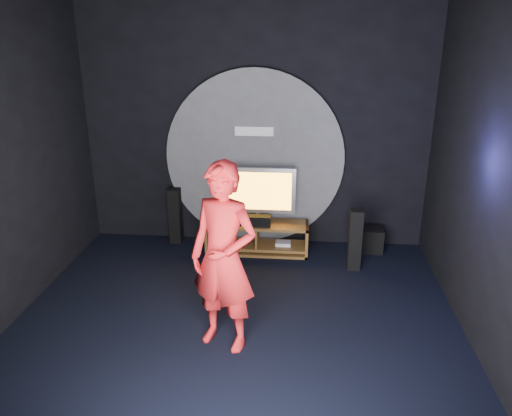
% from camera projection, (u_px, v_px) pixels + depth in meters
% --- Properties ---
extents(floor, '(5.00, 5.00, 0.00)m').
position_uv_depth(floor, '(234.00, 331.00, 5.45)').
color(floor, black).
rests_on(floor, ground).
extents(back_wall, '(5.00, 0.04, 3.50)m').
position_uv_depth(back_wall, '(255.00, 128.00, 7.18)').
color(back_wall, black).
rests_on(back_wall, ground).
extents(front_wall, '(5.00, 0.04, 3.50)m').
position_uv_depth(front_wall, '(164.00, 318.00, 2.51)').
color(front_wall, black).
rests_on(front_wall, ground).
extents(right_wall, '(0.04, 5.00, 3.50)m').
position_uv_depth(right_wall, '(498.00, 184.00, 4.63)').
color(right_wall, black).
rests_on(right_wall, ground).
extents(wall_disc_panel, '(2.60, 0.11, 2.60)m').
position_uv_depth(wall_disc_panel, '(255.00, 159.00, 7.28)').
color(wall_disc_panel, '#515156').
rests_on(wall_disc_panel, ground).
extents(media_console, '(1.48, 0.45, 0.45)m').
position_uv_depth(media_console, '(258.00, 239.00, 7.29)').
color(media_console, brown).
rests_on(media_console, ground).
extents(tv, '(1.08, 0.22, 0.81)m').
position_uv_depth(tv, '(258.00, 193.00, 7.11)').
color(tv, '#B2B2B9').
rests_on(tv, media_console).
extents(center_speaker, '(0.40, 0.15, 0.15)m').
position_uv_depth(center_speaker, '(257.00, 221.00, 7.08)').
color(center_speaker, black).
rests_on(center_speaker, media_console).
extents(remote, '(0.18, 0.05, 0.02)m').
position_uv_depth(remote, '(235.00, 225.00, 7.11)').
color(remote, black).
rests_on(remote, media_console).
extents(tower_speaker_left, '(0.17, 0.19, 0.85)m').
position_uv_depth(tower_speaker_left, '(175.00, 216.00, 7.55)').
color(tower_speaker_left, black).
rests_on(tower_speaker_left, ground).
extents(tower_speaker_right, '(0.17, 0.19, 0.85)m').
position_uv_depth(tower_speaker_right, '(355.00, 240.00, 6.71)').
color(tower_speaker_right, black).
rests_on(tower_speaker_right, ground).
extents(subwoofer, '(0.32, 0.32, 0.35)m').
position_uv_depth(subwoofer, '(371.00, 239.00, 7.33)').
color(subwoofer, black).
rests_on(subwoofer, ground).
extents(player, '(0.83, 0.69, 1.96)m').
position_uv_depth(player, '(224.00, 258.00, 4.91)').
color(player, red).
rests_on(player, ground).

